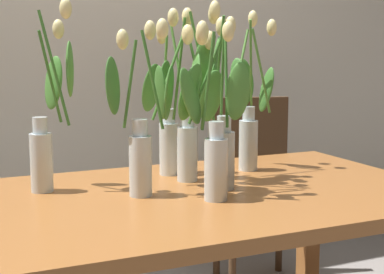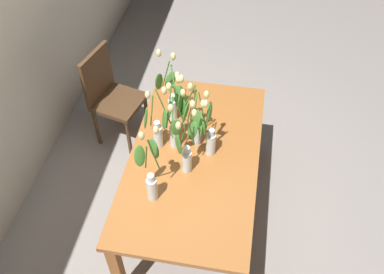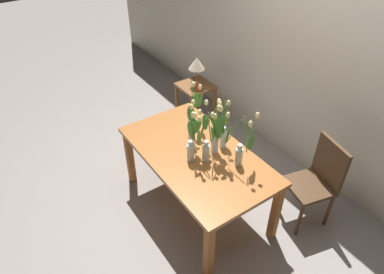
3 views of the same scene
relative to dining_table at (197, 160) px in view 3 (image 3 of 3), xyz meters
name	(u,v)px [view 3 (image 3 of 3)]	position (x,y,z in m)	size (l,w,h in m)	color
ground_plane	(196,205)	(0.00, 0.00, -0.65)	(18.00, 18.00, 0.00)	gray
room_wall_rear	(315,56)	(0.00, 1.51, 0.70)	(9.00, 0.10, 2.70)	beige
dining_table	(197,160)	(0.00, 0.00, 0.00)	(1.60, 0.90, 0.74)	#A3602D
tulip_vase_0	(192,131)	(-0.13, 0.03, 0.27)	(0.22, 0.15, 0.52)	silver
tulip_vase_1	(215,132)	(0.08, 0.15, 0.32)	(0.28, 0.17, 0.59)	silver
tulip_vase_2	(206,140)	(0.12, 0.02, 0.32)	(0.18, 0.25, 0.57)	silver
tulip_vase_3	(193,112)	(-0.36, 0.21, 0.28)	(0.15, 0.16, 0.58)	silver
tulip_vase_4	(191,144)	(0.04, -0.09, 0.27)	(0.15, 0.12, 0.51)	silver
tulip_vase_5	(241,147)	(0.35, 0.23, 0.30)	(0.24, 0.27, 0.57)	silver
tulip_vase_6	(223,132)	(0.06, 0.27, 0.27)	(0.18, 0.20, 0.57)	silver
dining_chair	(317,179)	(0.76, 0.89, -0.12)	(0.48, 0.48, 0.93)	#4C331E
side_table	(195,92)	(-1.38, 0.95, -0.22)	(0.44, 0.44, 0.55)	brown
table_lamp	(197,64)	(-1.39, 0.97, 0.21)	(0.22, 0.22, 0.40)	olive
pillar_candle	(198,88)	(-1.25, 0.89, -0.06)	(0.06, 0.06, 0.07)	#CC4C23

